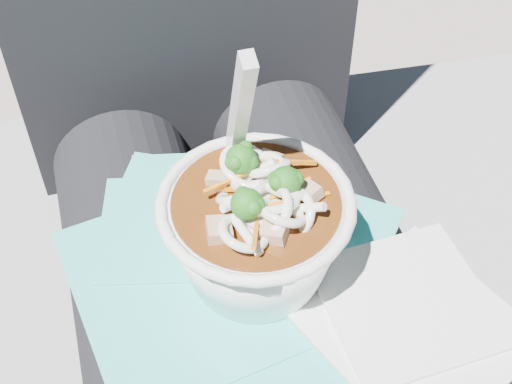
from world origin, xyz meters
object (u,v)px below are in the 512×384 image
object	(u,v)px
lap	(257,319)
udon_bowl	(256,226)
person_body	(230,222)
stone_ledge	(226,346)
plastic_bag	(221,277)

from	to	relation	value
lap	udon_bowl	xyz separation A→B (m)	(-0.00, -0.01, 0.14)
lap	person_body	world-z (taller)	person_body
stone_ledge	plastic_bag	distance (m)	0.41
lap	plastic_bag	size ratio (longest dim) A/B	1.48
person_body	udon_bowl	bearing A→B (deg)	-91.81
udon_bowl	stone_ledge	bearing A→B (deg)	88.85
plastic_bag	person_body	bearing A→B (deg)	72.07
stone_ledge	plastic_bag	xyz separation A→B (m)	(-0.03, -0.15, 0.37)
person_body	plastic_bag	size ratio (longest dim) A/B	3.06
stone_ledge	person_body	xyz separation A→B (m)	(0.00, -0.06, 0.32)
stone_ledge	udon_bowl	distance (m)	0.46
udon_bowl	person_body	bearing A→B (deg)	88.19
stone_ledge	lap	size ratio (longest dim) A/B	2.08
person_body	udon_bowl	xyz separation A→B (m)	(-0.00, -0.10, 0.11)
lap	udon_bowl	world-z (taller)	udon_bowl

